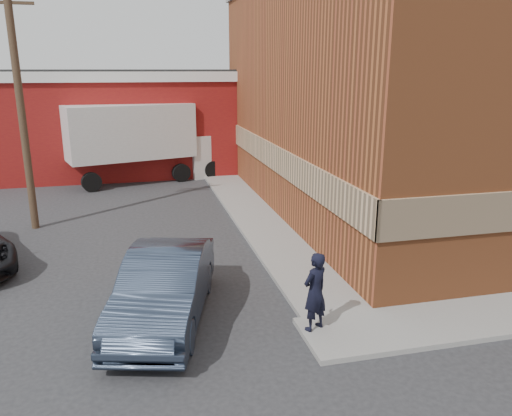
{
  "coord_description": "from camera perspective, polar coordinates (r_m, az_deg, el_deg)",
  "views": [
    {
      "loc": [
        -3.75,
        -9.82,
        5.61
      ],
      "look_at": [
        -0.41,
        3.94,
        1.66
      ],
      "focal_mm": 35.0,
      "sensor_mm": 36.0,
      "label": 1
    }
  ],
  "objects": [
    {
      "name": "man",
      "position": [
        10.92,
        6.75,
        -9.47
      ],
      "size": [
        0.77,
        0.67,
        1.77
      ],
      "primitive_type": "imported",
      "rotation": [
        0.0,
        0.0,
        3.62
      ],
      "color": "black",
      "rests_on": "sidewalk_south"
    },
    {
      "name": "utility_pole",
      "position": [
        19.21,
        -25.43,
        11.54
      ],
      "size": [
        2.0,
        0.26,
        9.0
      ],
      "color": "#4B3725",
      "rests_on": "ground"
    },
    {
      "name": "ground",
      "position": [
        11.91,
        6.56,
        -12.62
      ],
      "size": [
        90.0,
        90.0,
        0.0
      ],
      "primitive_type": "plane",
      "color": "#28282B",
      "rests_on": "ground"
    },
    {
      "name": "sedan",
      "position": [
        11.71,
        -10.41,
        -8.85
      ],
      "size": [
        2.96,
        5.24,
        1.63
      ],
      "primitive_type": "imported",
      "rotation": [
        0.0,
        0.0,
        -0.26
      ],
      "color": "#2E394D",
      "rests_on": "ground"
    },
    {
      "name": "brick_building",
      "position": [
        22.47,
        19.88,
        12.32
      ],
      "size": [
        14.25,
        18.25,
        9.36
      ],
      "color": "#9C4F28",
      "rests_on": "ground"
    },
    {
      "name": "sidewalk_west",
      "position": [
        20.1,
        -0.6,
        -0.45
      ],
      "size": [
        1.8,
        18.0,
        0.12
      ],
      "primitive_type": "cube",
      "color": "gray",
      "rests_on": "ground"
    },
    {
      "name": "box_truck",
      "position": [
        26.25,
        -12.57,
        7.92
      ],
      "size": [
        8.34,
        4.47,
        3.95
      ],
      "rotation": [
        0.0,
        0.0,
        0.28
      ],
      "color": "silver",
      "rests_on": "ground"
    },
    {
      "name": "warehouse",
      "position": [
        30.04,
        -18.12,
        9.48
      ],
      "size": [
        16.3,
        8.3,
        5.6
      ],
      "color": "maroon",
      "rests_on": "ground"
    }
  ]
}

